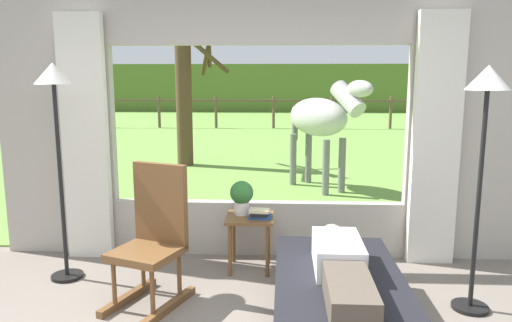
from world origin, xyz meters
name	(u,v)px	position (x,y,z in m)	size (l,w,h in m)	color
back_wall_with_window	(258,133)	(0.00, 2.26, 1.25)	(5.20, 0.12, 2.55)	#ADA599
curtain_panel_left	(85,139)	(-1.69, 2.12, 1.20)	(0.44, 0.10, 2.40)	silver
curtain_panel_right	(436,141)	(1.69, 2.12, 1.20)	(0.44, 0.10, 2.40)	silver
outdoor_pasture_lawn	(273,132)	(0.00, 13.16, 0.01)	(36.00, 21.68, 0.02)	olive
distant_hill_ridge	(276,88)	(0.00, 23.00, 1.20)	(36.00, 2.00, 2.40)	#546F2C
recliner_sofa	(339,303)	(0.64, 0.73, 0.22)	(0.92, 1.71, 0.42)	black
reclining_person	(341,265)	(0.64, 0.68, 0.52)	(0.35, 1.43, 0.22)	silver
rocking_chair	(154,236)	(-0.79, 1.16, 0.55)	(0.68, 0.80, 1.12)	brown
side_table	(250,226)	(-0.06, 1.84, 0.43)	(0.44, 0.44, 0.52)	brown
potted_plant	(242,195)	(-0.14, 1.90, 0.70)	(0.22, 0.22, 0.32)	silver
book_stack	(260,214)	(0.03, 1.78, 0.56)	(0.22, 0.17, 0.08)	#23478C
floor_lamp_left	(55,107)	(-1.71, 1.57, 1.55)	(0.32, 0.32, 1.92)	black
floor_lamp_right	(485,115)	(1.72, 1.13, 1.52)	(0.32, 0.32, 1.89)	black
horse	(321,118)	(0.86, 5.10, 1.16)	(1.32, 1.68, 1.73)	#B2B2AD
pasture_tree	(186,83)	(-1.65, 7.16, 1.66)	(1.50, 1.65, 3.45)	#4C3823
pasture_fence_line	(274,107)	(0.00, 14.30, 0.74)	(16.10, 0.10, 1.10)	brown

